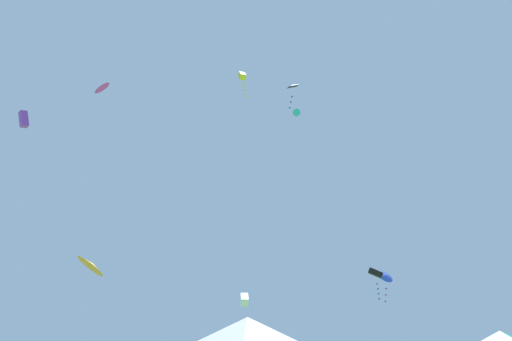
% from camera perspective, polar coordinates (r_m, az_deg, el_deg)
% --- Properties ---
extents(canopy_tent_white, '(3.18, 3.18, 3.40)m').
position_cam_1_polar(canopy_tent_white, '(11.99, -1.27, -22.58)').
color(canopy_tent_white, '#9E9EA3').
rests_on(canopy_tent_white, ground).
extents(kite_black_diamond, '(1.30, 1.40, 2.58)m').
position_cam_1_polar(kite_black_diamond, '(33.64, 5.25, 11.82)').
color(kite_black_diamond, black).
extents(kite_blue_delta, '(1.12, 0.94, 2.00)m').
position_cam_1_polar(kite_blue_delta, '(26.88, 18.00, -14.22)').
color(kite_blue_delta, blue).
extents(kite_black_box, '(0.74, 0.47, 1.47)m').
position_cam_1_polar(kite_black_box, '(20.67, 16.70, -13.95)').
color(kite_black_box, black).
extents(kite_cyan_delta, '(0.94, 0.78, 0.70)m').
position_cam_1_polar(kite_cyan_delta, '(44.37, 5.80, 8.23)').
color(kite_cyan_delta, '#2DB7CC').
extents(kite_purple_box, '(0.64, 0.66, 0.89)m').
position_cam_1_polar(kite_purple_box, '(23.73, -30.20, 6.35)').
color(kite_purple_box, purple).
extents(kite_orange_delta, '(1.74, 1.82, 0.91)m').
position_cam_1_polar(kite_orange_delta, '(20.20, -22.38, -12.33)').
color(kite_orange_delta, orange).
extents(kite_magenta_delta, '(1.40, 1.46, 0.96)m').
position_cam_1_polar(kite_magenta_delta, '(29.43, -21.16, 11.03)').
color(kite_magenta_delta, '#D6389E').
extents(kite_white_box, '(0.53, 1.18, 0.91)m').
position_cam_1_polar(kite_white_box, '(24.88, -1.66, -17.92)').
color(kite_white_box, white).
extents(kite_yellow_box, '(0.48, 0.68, 1.59)m').
position_cam_1_polar(kite_yellow_box, '(19.63, -1.98, 13.20)').
color(kite_yellow_box, yellow).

